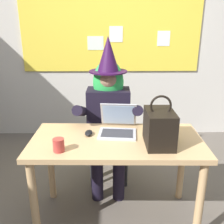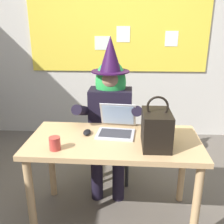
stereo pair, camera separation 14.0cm
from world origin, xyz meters
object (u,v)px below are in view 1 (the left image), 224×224
object	(u,v)px
laptop	(118,126)
coffee_mug	(59,145)
chair_at_desk	(108,131)
handbag	(159,127)
person_costumed	(108,108)
desk_main	(117,151)
computer_mouse	(89,133)

from	to	relation	value
laptop	coffee_mug	world-z (taller)	laptop
chair_at_desk	handbag	xyz separation A→B (m)	(0.37, -0.78, 0.36)
person_costumed	desk_main	bearing A→B (deg)	7.52
person_costumed	laptop	world-z (taller)	person_costumed
coffee_mug	person_costumed	bearing A→B (deg)	65.28
desk_main	chair_at_desk	distance (m)	0.70
chair_at_desk	computer_mouse	bearing A→B (deg)	-15.78
person_costumed	handbag	world-z (taller)	person_costumed
laptop	computer_mouse	xyz separation A→B (m)	(-0.24, -0.06, -0.03)
chair_at_desk	person_costumed	distance (m)	0.32
desk_main	laptop	distance (m)	0.21
desk_main	laptop	world-z (taller)	laptop
chair_at_desk	person_costumed	xyz separation A→B (m)	(0.00, -0.12, 0.29)
laptop	chair_at_desk	bearing A→B (deg)	103.74
desk_main	handbag	bearing A→B (deg)	-17.13
desk_main	laptop	bearing A→B (deg)	84.35
laptop	coffee_mug	xyz separation A→B (m)	(-0.43, -0.33, -0.00)
chair_at_desk	computer_mouse	distance (m)	0.67
computer_mouse	laptop	bearing A→B (deg)	18.42
person_costumed	coffee_mug	bearing A→B (deg)	-23.63
desk_main	coffee_mug	size ratio (longest dim) A/B	14.17
person_costumed	computer_mouse	world-z (taller)	person_costumed
person_costumed	computer_mouse	distance (m)	0.51
desk_main	computer_mouse	size ratio (longest dim) A/B	12.94
desk_main	computer_mouse	world-z (taller)	computer_mouse
coffee_mug	laptop	bearing A→B (deg)	38.09
desk_main	laptop	xyz separation A→B (m)	(0.01, 0.14, 0.15)
chair_at_desk	person_costumed	size ratio (longest dim) A/B	0.61
coffee_mug	chair_at_desk	bearing A→B (deg)	68.38
desk_main	person_costumed	bearing A→B (deg)	96.43
laptop	computer_mouse	world-z (taller)	laptop
chair_at_desk	laptop	distance (m)	0.62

